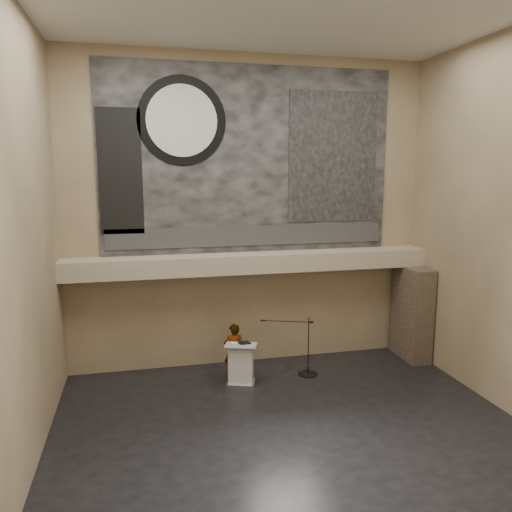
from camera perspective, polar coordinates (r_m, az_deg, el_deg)
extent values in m
plane|color=black|center=(11.29, 3.94, -19.01)|extent=(10.00, 10.00, 0.00)
plane|color=silver|center=(10.37, 4.55, 26.93)|extent=(10.00, 10.00, 0.00)
cube|color=#7C6D4F|center=(13.82, -0.76, 4.84)|extent=(10.00, 0.02, 8.50)
cube|color=#7C6D4F|center=(6.32, 15.14, -1.34)|extent=(10.00, 0.02, 8.50)
cube|color=#7C6D4F|center=(9.73, -25.14, 1.86)|extent=(0.02, 8.00, 8.50)
cube|color=#7C6D4F|center=(12.42, 26.84, 3.24)|extent=(0.02, 8.00, 8.50)
cube|color=tan|center=(13.61, -0.39, -0.76)|extent=(10.00, 0.80, 0.50)
cylinder|color=#B2893D|center=(13.36, -7.05, -2.26)|extent=(0.04, 0.04, 0.06)
cylinder|color=#B2893D|center=(14.15, 7.18, -1.58)|extent=(0.04, 0.04, 0.06)
cube|color=black|center=(13.75, -0.75, 10.86)|extent=(8.00, 0.05, 5.00)
cube|color=#2C2C2C|center=(13.82, -0.69, 2.34)|extent=(7.76, 0.02, 0.55)
cylinder|color=black|center=(13.49, -8.47, 15.04)|extent=(2.30, 0.02, 2.30)
cylinder|color=silver|center=(13.47, -8.46, 15.04)|extent=(1.84, 0.02, 1.84)
cube|color=black|center=(14.42, 8.81, 11.09)|extent=(2.60, 0.02, 3.60)
cube|color=black|center=(13.39, -15.26, 9.27)|extent=(1.10, 0.02, 3.20)
cube|color=#3E3026|center=(15.28, 17.38, -6.21)|extent=(0.60, 1.40, 2.70)
cube|color=silver|center=(13.23, -1.71, -14.30)|extent=(0.83, 0.72, 0.08)
cube|color=white|center=(13.03, -1.72, -12.21)|extent=(0.72, 0.60, 0.96)
cube|color=white|center=(12.83, -1.71, -10.13)|extent=(0.92, 0.77, 0.14)
cube|color=black|center=(12.82, -1.34, -9.91)|extent=(0.32, 0.29, 0.04)
cube|color=white|center=(12.77, -2.34, -10.07)|extent=(0.31, 0.37, 0.00)
imported|color=white|center=(13.35, -2.57, -10.81)|extent=(0.58, 0.41, 1.49)
cylinder|color=black|center=(13.91, 5.95, -13.25)|extent=(0.52, 0.52, 0.02)
cylinder|color=black|center=(13.62, 6.00, -10.20)|extent=(0.03, 0.03, 1.60)
cylinder|color=black|center=(13.43, 3.42, -7.46)|extent=(1.29, 0.49, 0.02)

